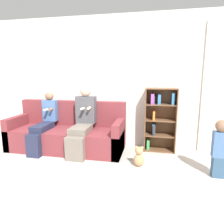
{
  "coord_description": "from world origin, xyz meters",
  "views": [
    {
      "loc": [
        1.32,
        -2.98,
        1.42
      ],
      "look_at": [
        0.6,
        0.55,
        0.75
      ],
      "focal_mm": 32.0,
      "sensor_mm": 36.0,
      "label": 1
    }
  ],
  "objects_px": {
    "couch": "(68,134)",
    "teddy_bear": "(139,157)",
    "child_seated": "(44,122)",
    "bookshelf": "(159,118)",
    "adult_seated": "(83,119)",
    "toddler_standing": "(220,146)"
  },
  "relations": [
    {
      "from": "toddler_standing",
      "to": "couch",
      "type": "bearing_deg",
      "value": 166.12
    },
    {
      "from": "couch",
      "to": "child_seated",
      "type": "bearing_deg",
      "value": -160.87
    },
    {
      "from": "couch",
      "to": "teddy_bear",
      "type": "distance_m",
      "value": 1.52
    },
    {
      "from": "bookshelf",
      "to": "teddy_bear",
      "type": "relative_size",
      "value": 3.56
    },
    {
      "from": "child_seated",
      "to": "teddy_bear",
      "type": "height_order",
      "value": "child_seated"
    },
    {
      "from": "adult_seated",
      "to": "toddler_standing",
      "type": "xyz_separation_m",
      "value": [
        2.18,
        -0.53,
        -0.18
      ]
    },
    {
      "from": "couch",
      "to": "adult_seated",
      "type": "xyz_separation_m",
      "value": [
        0.36,
        -0.1,
        0.34
      ]
    },
    {
      "from": "adult_seated",
      "to": "child_seated",
      "type": "bearing_deg",
      "value": -176.95
    },
    {
      "from": "couch",
      "to": "teddy_bear",
      "type": "height_order",
      "value": "couch"
    },
    {
      "from": "bookshelf",
      "to": "couch",
      "type": "bearing_deg",
      "value": -170.91
    },
    {
      "from": "toddler_standing",
      "to": "child_seated",
      "type": "bearing_deg",
      "value": 170.65
    },
    {
      "from": "adult_seated",
      "to": "toddler_standing",
      "type": "relative_size",
      "value": 1.49
    },
    {
      "from": "adult_seated",
      "to": "teddy_bear",
      "type": "xyz_separation_m",
      "value": [
        1.07,
        -0.42,
        -0.48
      ]
    },
    {
      "from": "couch",
      "to": "teddy_bear",
      "type": "bearing_deg",
      "value": -20.11
    },
    {
      "from": "adult_seated",
      "to": "toddler_standing",
      "type": "distance_m",
      "value": 2.25
    },
    {
      "from": "toddler_standing",
      "to": "bookshelf",
      "type": "height_order",
      "value": "bookshelf"
    },
    {
      "from": "child_seated",
      "to": "bookshelf",
      "type": "distance_m",
      "value": 2.19
    },
    {
      "from": "couch",
      "to": "teddy_bear",
      "type": "relative_size",
      "value": 6.55
    },
    {
      "from": "child_seated",
      "to": "teddy_bear",
      "type": "relative_size",
      "value": 3.28
    },
    {
      "from": "couch",
      "to": "toddler_standing",
      "type": "bearing_deg",
      "value": -13.88
    },
    {
      "from": "toddler_standing",
      "to": "bookshelf",
      "type": "distance_m",
      "value": 1.22
    },
    {
      "from": "couch",
      "to": "bookshelf",
      "type": "relative_size",
      "value": 1.84
    }
  ]
}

